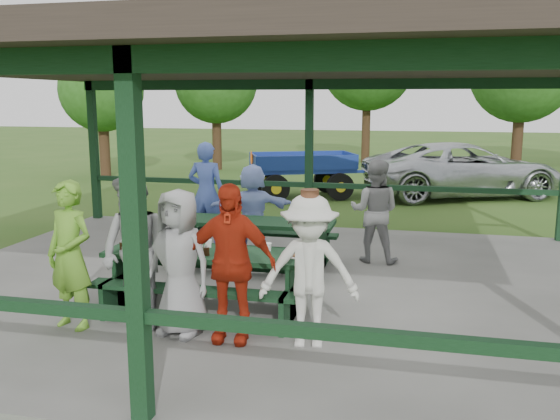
% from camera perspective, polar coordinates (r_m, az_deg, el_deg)
% --- Properties ---
extents(ground, '(90.00, 90.00, 0.00)m').
position_cam_1_polar(ground, '(8.66, -1.84, -7.64)').
color(ground, '#30571B').
rests_on(ground, ground).
extents(concrete_slab, '(10.00, 8.00, 0.10)m').
position_cam_1_polar(concrete_slab, '(8.65, -1.84, -7.32)').
color(concrete_slab, '#61615D').
rests_on(concrete_slab, ground).
extents(pavilion_structure, '(10.60, 8.60, 3.24)m').
position_cam_1_polar(pavilion_structure, '(8.24, -1.97, 13.77)').
color(pavilion_structure, black).
rests_on(pavilion_structure, concrete_slab).
extents(picnic_table_near, '(2.56, 1.39, 0.75)m').
position_cam_1_polar(picnic_table_near, '(7.51, -6.94, -6.02)').
color(picnic_table_near, black).
rests_on(picnic_table_near, concrete_slab).
extents(picnic_table_far, '(2.55, 1.39, 0.75)m').
position_cam_1_polar(picnic_table_far, '(9.34, -2.67, -2.64)').
color(picnic_table_far, black).
rests_on(picnic_table_far, concrete_slab).
extents(table_setting, '(2.40, 0.45, 0.10)m').
position_cam_1_polar(table_setting, '(7.46, -7.00, -3.67)').
color(table_setting, white).
rests_on(table_setting, picnic_table_near).
extents(contestant_green, '(0.71, 0.55, 1.72)m').
position_cam_1_polar(contestant_green, '(7.19, -19.55, -4.12)').
color(contestant_green, '#64A12B').
rests_on(contestant_green, concrete_slab).
extents(contestant_grey_left, '(1.03, 0.91, 1.79)m').
position_cam_1_polar(contestant_grey_left, '(6.94, -13.79, -4.05)').
color(contestant_grey_left, gray).
rests_on(contestant_grey_left, concrete_slab).
extents(contestant_grey_mid, '(0.90, 0.69, 1.65)m').
position_cam_1_polar(contestant_grey_mid, '(6.69, -9.67, -5.01)').
color(contestant_grey_mid, gray).
rests_on(contestant_grey_mid, concrete_slab).
extents(contestant_red, '(1.04, 0.46, 1.75)m').
position_cam_1_polar(contestant_red, '(6.44, -4.87, -5.10)').
color(contestant_red, '#AB2410').
rests_on(contestant_red, concrete_slab).
extents(contestant_white_fedora, '(1.14, 0.76, 1.70)m').
position_cam_1_polar(contestant_white_fedora, '(6.30, 2.82, -5.89)').
color(contestant_white_fedora, silver).
rests_on(contestant_white_fedora, concrete_slab).
extents(spectator_lblue, '(1.51, 0.98, 1.55)m').
position_cam_1_polar(spectator_lblue, '(10.06, -2.66, 0.09)').
color(spectator_lblue, '#9BB2EF').
rests_on(spectator_lblue, concrete_slab).
extents(spectator_blue, '(0.69, 0.46, 1.86)m').
position_cam_1_polar(spectator_blue, '(10.90, -7.09, 1.66)').
color(spectator_blue, '#455DB3').
rests_on(spectator_blue, concrete_slab).
extents(spectator_grey, '(0.87, 0.71, 1.67)m').
position_cam_1_polar(spectator_grey, '(9.68, 9.10, -0.10)').
color(spectator_grey, gray).
rests_on(spectator_grey, concrete_slab).
extents(pickup_truck, '(6.03, 4.43, 1.52)m').
position_cam_1_polar(pickup_truck, '(17.48, 17.22, 3.73)').
color(pickup_truck, silver).
rests_on(pickup_truck, ground).
extents(farm_trailer, '(3.75, 2.52, 1.33)m').
position_cam_1_polar(farm_trailer, '(16.61, 2.19, 3.50)').
color(farm_trailer, navy).
rests_on(farm_trailer, ground).
extents(tree_far_left, '(3.16, 3.16, 4.94)m').
position_cam_1_polar(tree_far_left, '(23.29, -6.20, 12.10)').
color(tree_far_left, '#382616').
rests_on(tree_far_left, ground).
extents(tree_left, '(3.93, 3.93, 6.14)m').
position_cam_1_polar(tree_left, '(26.08, 8.44, 13.69)').
color(tree_left, '#382616').
rests_on(tree_left, ground).
extents(tree_mid, '(3.42, 3.42, 5.35)m').
position_cam_1_polar(tree_mid, '(21.76, 22.29, 12.23)').
color(tree_mid, '#382616').
rests_on(tree_mid, ground).
extents(tree_edge_left, '(2.85, 2.85, 4.46)m').
position_cam_1_polar(tree_edge_left, '(21.51, -16.81, 10.96)').
color(tree_edge_left, '#382616').
rests_on(tree_edge_left, ground).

